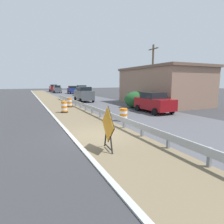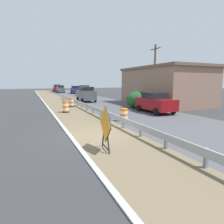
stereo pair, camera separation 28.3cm
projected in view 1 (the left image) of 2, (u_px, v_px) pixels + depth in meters
ground_plane at (96, 135)px, 10.34m from camera, size 160.00×160.00×0.00m
median_dirt_strip at (106, 134)px, 10.59m from camera, size 3.56×120.00×0.01m
far_lane_asphalt at (181, 125)px, 12.94m from camera, size 7.71×120.00×0.00m
curb_near_edge at (73, 138)px, 9.80m from camera, size 0.20×120.00×0.11m
guardrail_median at (104, 113)px, 14.62m from camera, size 0.18×40.85×0.71m
warning_sign_diamond at (108, 126)px, 7.97m from camera, size 0.19×1.60×1.94m
traffic_barrel_nearest at (123, 115)px, 14.10m from camera, size 0.73×0.73×0.96m
traffic_barrel_close at (64, 107)px, 17.96m from camera, size 0.69×0.69×1.09m
traffic_barrel_mid at (70, 103)px, 21.94m from camera, size 0.66×0.66×1.07m
car_lead_near_lane at (57, 89)px, 50.53m from camera, size 2.06×4.63×2.00m
car_trailing_near_lane at (154, 102)px, 18.04m from camera, size 2.17×4.20×1.92m
car_lead_far_lane at (53, 88)px, 56.97m from camera, size 2.20×4.62×2.13m
car_mid_far_lane at (82, 90)px, 40.59m from camera, size 2.21×4.07×2.19m
car_trailing_far_lane at (84, 94)px, 27.95m from camera, size 2.12×4.43×2.20m
car_distant_a at (73, 90)px, 47.36m from camera, size 2.21×4.51×1.93m
roadside_shop_near at (162, 86)px, 24.41m from camera, size 7.18×11.38×4.78m
utility_pole_near at (153, 74)px, 23.34m from camera, size 0.24×1.80×7.38m
bush_roadside at (136, 100)px, 21.12m from camera, size 2.68×2.68×1.87m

